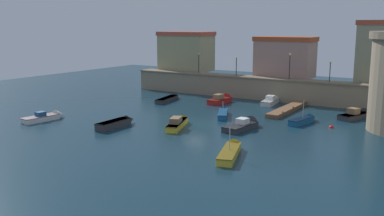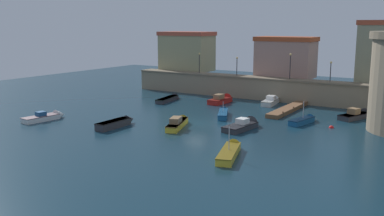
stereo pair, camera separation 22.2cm
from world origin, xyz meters
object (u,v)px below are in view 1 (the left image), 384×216
(quay_lamp_1, at_px, (236,63))
(moored_boat_2, at_px, (47,117))
(quay_lamp_3, at_px, (330,68))
(quay_lamp_0, at_px, (199,60))
(mooring_buoy_0, at_px, (331,128))
(moored_boat_1, at_px, (170,98))
(moored_boat_5, at_px, (272,101))
(quay_lamp_2, at_px, (290,62))
(moored_boat_0, at_px, (231,150))
(moored_boat_3, at_px, (246,125))
(moored_boat_10, at_px, (358,115))
(moored_boat_4, at_px, (305,120))
(moored_boat_8, at_px, (222,99))
(moored_boat_7, at_px, (223,113))
(moored_boat_9, at_px, (179,122))
(moored_boat_6, at_px, (118,123))

(quay_lamp_1, bearing_deg, moored_boat_2, -112.61)
(quay_lamp_3, bearing_deg, quay_lamp_0, 180.00)
(mooring_buoy_0, bearing_deg, moored_boat_1, 168.49)
(quay_lamp_1, relative_size, moored_boat_5, 0.48)
(quay_lamp_0, relative_size, moored_boat_2, 0.59)
(quay_lamp_0, xyz_separation_m, quay_lamp_2, (16.20, 0.00, 0.26))
(moored_boat_0, bearing_deg, mooring_buoy_0, -35.98)
(quay_lamp_2, height_order, quay_lamp_3, quay_lamp_2)
(quay_lamp_2, distance_m, moored_boat_3, 20.43)
(moored_boat_10, bearing_deg, moored_boat_4, 163.96)
(moored_boat_2, bearing_deg, moored_boat_10, -49.72)
(quay_lamp_1, height_order, moored_boat_2, quay_lamp_1)
(quay_lamp_2, xyz_separation_m, moored_boat_5, (-1.53, -3.06, -5.61))
(quay_lamp_1, relative_size, mooring_buoy_0, 5.58)
(moored_boat_10, bearing_deg, moored_boat_1, 115.68)
(moored_boat_5, bearing_deg, moored_boat_2, 135.98)
(quay_lamp_0, relative_size, moored_boat_0, 0.48)
(moored_boat_0, distance_m, moored_boat_4, 16.61)
(quay_lamp_2, relative_size, moored_boat_8, 0.68)
(moored_boat_8, xyz_separation_m, moored_boat_10, (20.06, -0.83, -0.04))
(quay_lamp_2, height_order, moored_boat_8, quay_lamp_2)
(moored_boat_1, relative_size, moored_boat_5, 1.12)
(quay_lamp_3, xyz_separation_m, moored_boat_7, (-9.73, -14.67, -5.16))
(quay_lamp_1, height_order, moored_boat_1, quay_lamp_1)
(quay_lamp_1, distance_m, moored_boat_3, 22.97)
(quay_lamp_2, height_order, moored_boat_9, quay_lamp_2)
(moored_boat_10, xyz_separation_m, mooring_buoy_0, (-1.47, -7.38, -0.42))
(quay_lamp_3, bearing_deg, moored_boat_6, -122.59)
(quay_lamp_3, relative_size, moored_boat_3, 0.46)
(moored_boat_6, xyz_separation_m, mooring_buoy_0, (21.34, 12.56, -0.45))
(moored_boat_0, distance_m, moored_boat_8, 27.35)
(quay_lamp_1, xyz_separation_m, moored_boat_0, (14.27, -29.82, -5.19))
(moored_boat_0, bearing_deg, quay_lamp_2, -8.02)
(moored_boat_2, distance_m, moored_boat_5, 32.25)
(quay_lamp_2, xyz_separation_m, moored_boat_3, (1.92, -19.52, -5.69))
(moored_boat_1, relative_size, moored_boat_7, 1.12)
(moored_boat_1, distance_m, moored_boat_9, 17.93)
(quay_lamp_1, bearing_deg, moored_boat_0, -64.43)
(moored_boat_9, bearing_deg, moored_boat_0, -143.32)
(moored_boat_0, bearing_deg, quay_lamp_1, 7.56)
(moored_boat_3, distance_m, moored_boat_6, 14.88)
(quay_lamp_0, bearing_deg, quay_lamp_1, 0.00)
(quay_lamp_3, height_order, moored_boat_7, quay_lamp_3)
(quay_lamp_3, bearing_deg, moored_boat_1, -158.25)
(quay_lamp_3, distance_m, mooring_buoy_0, 15.87)
(moored_boat_8, bearing_deg, quay_lamp_3, -65.39)
(quay_lamp_2, distance_m, mooring_buoy_0, 18.62)
(moored_boat_1, bearing_deg, moored_boat_4, -109.83)
(moored_boat_9, xyz_separation_m, mooring_buoy_0, (15.37, 8.70, -0.47))
(moored_boat_7, bearing_deg, quay_lamp_3, -59.25)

